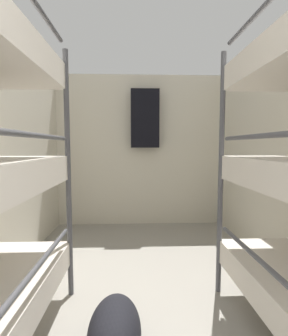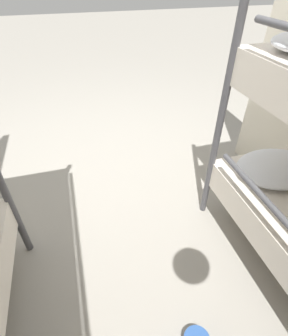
{
  "view_description": "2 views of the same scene",
  "coord_description": "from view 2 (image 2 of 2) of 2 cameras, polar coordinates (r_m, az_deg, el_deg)",
  "views": [
    {
      "loc": [
        -0.1,
        0.28,
        1.28
      ],
      "look_at": [
        -0.0,
        2.68,
        1.08
      ],
      "focal_mm": 28.0,
      "sensor_mm": 36.0,
      "label": 1
    },
    {
      "loc": [
        0.19,
        1.81,
        1.53
      ],
      "look_at": [
        -0.09,
        0.83,
        0.73
      ],
      "focal_mm": 28.0,
      "sensor_mm": 36.0,
      "label": 2
    }
  ],
  "objects": [
    {
      "name": "ground_plane",
      "position": [
        2.38,
        -7.63,
        -2.25
      ],
      "size": [
        20.0,
        20.0,
        0.0
      ],
      "primitive_type": "plane",
      "color": "gray"
    }
  ]
}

